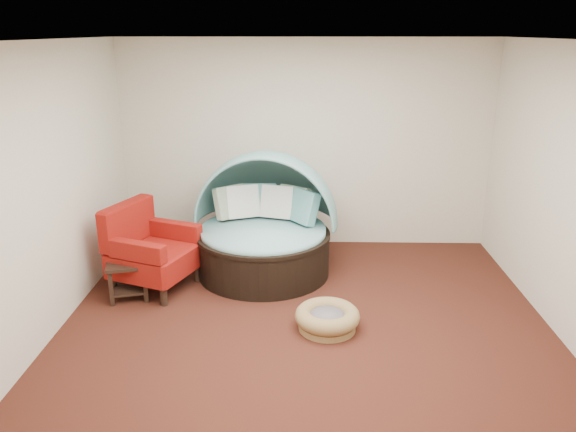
{
  "coord_description": "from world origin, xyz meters",
  "views": [
    {
      "loc": [
        -0.05,
        -5.02,
        2.88
      ],
      "look_at": [
        -0.19,
        0.6,
        1.02
      ],
      "focal_mm": 35.0,
      "sensor_mm": 36.0,
      "label": 1
    }
  ],
  "objects_px": {
    "pet_basket": "(327,318)",
    "side_table": "(128,274)",
    "canopy_daybed": "(265,217)",
    "red_armchair": "(149,250)"
  },
  "relations": [
    {
      "from": "pet_basket",
      "to": "red_armchair",
      "type": "bearing_deg",
      "value": 155.21
    },
    {
      "from": "canopy_daybed",
      "to": "side_table",
      "type": "bearing_deg",
      "value": -144.99
    },
    {
      "from": "pet_basket",
      "to": "side_table",
      "type": "xyz_separation_m",
      "value": [
        -2.21,
        0.67,
        0.16
      ]
    },
    {
      "from": "pet_basket",
      "to": "red_armchair",
      "type": "relative_size",
      "value": 0.75
    },
    {
      "from": "red_armchair",
      "to": "side_table",
      "type": "bearing_deg",
      "value": -102.71
    },
    {
      "from": "pet_basket",
      "to": "side_table",
      "type": "distance_m",
      "value": 2.31
    },
    {
      "from": "pet_basket",
      "to": "side_table",
      "type": "height_order",
      "value": "side_table"
    },
    {
      "from": "canopy_daybed",
      "to": "pet_basket",
      "type": "height_order",
      "value": "canopy_daybed"
    },
    {
      "from": "canopy_daybed",
      "to": "red_armchair",
      "type": "xyz_separation_m",
      "value": [
        -1.31,
        -0.53,
        -0.23
      ]
    },
    {
      "from": "canopy_daybed",
      "to": "pet_basket",
      "type": "distance_m",
      "value": 1.73
    }
  ]
}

